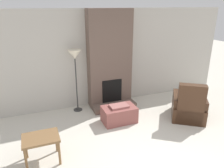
{
  "coord_description": "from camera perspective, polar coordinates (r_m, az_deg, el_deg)",
  "views": [
    {
      "loc": [
        -1.66,
        -2.42,
        2.33
      ],
      "look_at": [
        0.0,
        2.86,
        0.67
      ],
      "focal_mm": 35.0,
      "sensor_mm": 36.0,
      "label": 1
    }
  ],
  "objects": [
    {
      "name": "wall_back",
      "position": [
        5.95,
        -1.0,
        6.69
      ],
      "size": [
        7.52,
        0.06,
        2.6
      ],
      "primitive_type": "cube",
      "color": "#BCB7AD",
      "rests_on": "ground_plane"
    },
    {
      "name": "fireplace",
      "position": [
        5.77,
        -0.41,
        5.57
      ],
      "size": [
        1.21,
        0.66,
        2.6
      ],
      "color": "brown",
      "rests_on": "ground_plane"
    },
    {
      "name": "ottoman",
      "position": [
        5.07,
        1.17,
        -8.15
      ],
      "size": [
        0.8,
        0.5,
        0.44
      ],
      "color": "#8C4C47",
      "rests_on": "ground_plane"
    },
    {
      "name": "armchair",
      "position": [
        5.52,
        18.32,
        -5.98
      ],
      "size": [
        1.13,
        1.16,
        0.99
      ],
      "rotation": [
        0.0,
        0.0,
        2.57
      ],
      "color": "#422819",
      "rests_on": "ground_plane"
    },
    {
      "name": "side_table",
      "position": [
        3.96,
        -12.09,
        -12.45
      ],
      "size": [
        0.63,
        0.47,
        0.51
      ],
      "color": "brown",
      "rests_on": "ground_plane"
    },
    {
      "name": "floor_lamp_left",
      "position": [
        5.34,
        -12.49,
        6.76
      ],
      "size": [
        0.35,
        0.35,
        1.65
      ],
      "color": "#333333",
      "rests_on": "ground_plane"
    }
  ]
}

